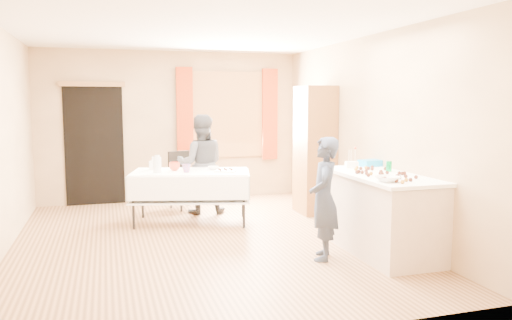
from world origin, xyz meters
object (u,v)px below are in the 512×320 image
object	(u,v)px
cabinet	(315,150)
girl	(324,199)
counter	(381,213)
chair	(184,191)
party_table	(191,192)
woman	(201,164)

from	to	relation	value
cabinet	girl	world-z (taller)	cabinet
counter	chair	distance (m)	3.53
counter	cabinet	bearing A→B (deg)	87.32
party_table	girl	size ratio (longest dim) A/B	1.35
counter	girl	world-z (taller)	girl
cabinet	girl	distance (m)	2.36
cabinet	chair	size ratio (longest dim) A/B	2.12
counter	girl	bearing A→B (deg)	-176.10
girl	cabinet	bearing A→B (deg)	-176.79
chair	girl	world-z (taller)	girl
girl	woman	xyz separation A→B (m)	(-0.86, 2.67, 0.09)
chair	woman	distance (m)	0.67
chair	girl	size ratio (longest dim) A/B	0.69
counter	girl	distance (m)	0.77
counter	woman	bearing A→B (deg)	121.44
girl	counter	bearing A→B (deg)	118.10
cabinet	party_table	distance (m)	2.04
counter	chair	size ratio (longest dim) A/B	1.78
party_table	woman	world-z (taller)	woman
cabinet	chair	world-z (taller)	cabinet
party_table	chair	distance (m)	1.02
woman	girl	bearing A→B (deg)	117.74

